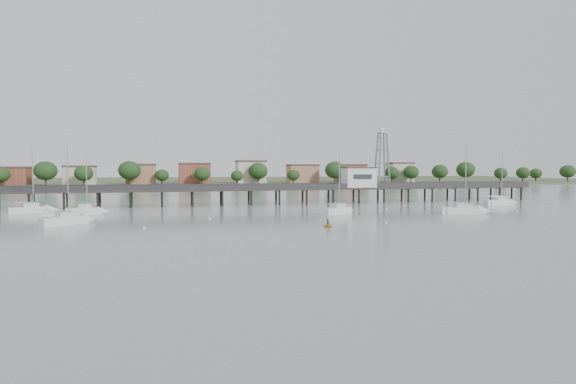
# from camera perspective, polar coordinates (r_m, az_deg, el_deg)

# --- Properties ---
(ground_plane) EXTENTS (500.00, 500.00, 0.00)m
(ground_plane) POSITION_cam_1_polar(r_m,az_deg,el_deg) (61.38, 8.29, -5.75)
(ground_plane) COLOR slate
(ground_plane) RESTS_ON ground
(pier) EXTENTS (150.00, 5.00, 5.50)m
(pier) POSITION_cam_1_polar(r_m,az_deg,el_deg) (118.47, -2.87, 0.33)
(pier) COLOR #2D2823
(pier) RESTS_ON ground
(pier_building) EXTENTS (8.40, 5.40, 5.30)m
(pier_building) POSITION_cam_1_polar(r_m,az_deg,el_deg) (125.70, 8.38, 1.77)
(pier_building) COLOR silver
(pier_building) RESTS_ON ground
(lattice_tower) EXTENTS (3.20, 3.20, 15.50)m
(lattice_tower) POSITION_cam_1_polar(r_m,az_deg,el_deg) (128.32, 11.08, 3.75)
(lattice_tower) COLOR slate
(lattice_tower) RESTS_ON ground
(sailboat_c) EXTENTS (8.00, 5.77, 13.03)m
(sailboat_c) POSITION_cam_1_polar(r_m,az_deg,el_deg) (96.38, 6.40, -2.17)
(sailboat_c) COLOR white
(sailboat_c) RESTS_ON ground
(sailboat_e) EXTENTS (8.25, 2.54, 13.56)m
(sailboat_e) POSITION_cam_1_polar(r_m,az_deg,el_deg) (128.32, 24.28, -1.14)
(sailboat_e) COLOR white
(sailboat_e) RESTS_ON ground
(sailboat_a) EXTENTS (8.06, 6.94, 13.68)m
(sailboat_a) POSITION_cam_1_polar(r_m,az_deg,el_deg) (85.99, -24.01, -3.04)
(sailboat_a) COLOR white
(sailboat_a) RESTS_ON ground
(sailboat_b) EXTENTS (7.24, 2.45, 11.90)m
(sailboat_b) POSITION_cam_1_polar(r_m,az_deg,el_deg) (101.88, -22.32, -2.10)
(sailboat_b) COLOR white
(sailboat_b) RESTS_ON ground
(sailboat_d) EXTENTS (9.44, 4.95, 14.90)m
(sailboat_d) POSITION_cam_1_polar(r_m,az_deg,el_deg) (102.11, 20.82, -2.06)
(sailboat_d) COLOR white
(sailboat_d) RESTS_ON ground
(sailboat_f) EXTENTS (8.68, 4.82, 13.76)m
(sailboat_f) POSITION_cam_1_polar(r_m,az_deg,el_deg) (109.54, -27.44, -1.87)
(sailboat_f) COLOR white
(sailboat_f) RESTS_ON ground
(white_tender) EXTENTS (3.56, 1.74, 1.34)m
(white_tender) POSITION_cam_1_polar(r_m,az_deg,el_deg) (101.55, -26.30, -2.33)
(white_tender) COLOR white
(white_tender) RESTS_ON ground
(yellow_dinghy) EXTENTS (1.80, 0.79, 2.44)m
(yellow_dinghy) POSITION_cam_1_polar(r_m,az_deg,el_deg) (74.88, 4.74, -4.15)
(yellow_dinghy) COLOR gold
(yellow_dinghy) RESTS_ON ground
(dinghy_occupant) EXTENTS (0.71, 1.14, 0.26)m
(dinghy_occupant) POSITION_cam_1_polar(r_m,az_deg,el_deg) (74.88, 4.74, -4.15)
(dinghy_occupant) COLOR black
(dinghy_occupant) RESTS_ON ground
(mooring_buoys) EXTENTS (90.83, 23.75, 0.39)m
(mooring_buoys) POSITION_cam_1_polar(r_m,az_deg,el_deg) (88.36, 1.06, -2.99)
(mooring_buoys) COLOR #EFEFBA
(mooring_buoys) RESTS_ON ground
(far_shore) EXTENTS (500.00, 170.00, 10.40)m
(far_shore) POSITION_cam_1_polar(r_m,az_deg,el_deg) (296.67, -9.64, 1.34)
(far_shore) COLOR #475133
(far_shore) RESTS_ON ground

